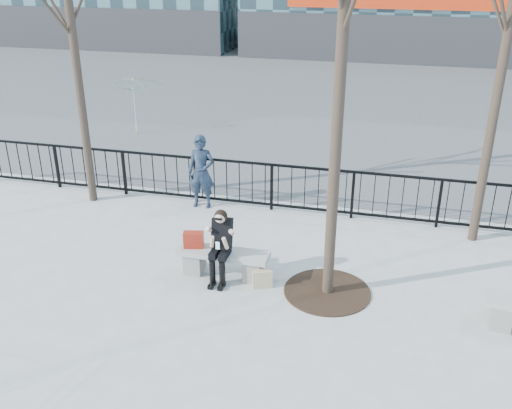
# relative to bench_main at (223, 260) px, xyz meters

# --- Properties ---
(ground) EXTENTS (120.00, 120.00, 0.00)m
(ground) POSITION_rel_bench_main_xyz_m (0.00, 0.00, -0.30)
(ground) COLOR #979792
(ground) RESTS_ON ground
(street_surface) EXTENTS (60.00, 23.00, 0.01)m
(street_surface) POSITION_rel_bench_main_xyz_m (0.00, 15.00, -0.30)
(street_surface) COLOR #474747
(street_surface) RESTS_ON ground
(railing) EXTENTS (14.00, 0.06, 1.10)m
(railing) POSITION_rel_bench_main_xyz_m (0.00, 3.00, 0.25)
(railing) COLOR black
(railing) RESTS_ON ground
(tree_grate) EXTENTS (1.50, 1.50, 0.02)m
(tree_grate) POSITION_rel_bench_main_xyz_m (1.90, -0.10, -0.29)
(tree_grate) COLOR black
(tree_grate) RESTS_ON ground
(bench_main) EXTENTS (1.65, 0.46, 0.49)m
(bench_main) POSITION_rel_bench_main_xyz_m (0.00, 0.00, 0.00)
(bench_main) COLOR slate
(bench_main) RESTS_ON ground
(seated_woman) EXTENTS (0.50, 0.64, 1.34)m
(seated_woman) POSITION_rel_bench_main_xyz_m (0.00, -0.16, 0.37)
(seated_woman) COLOR black
(seated_woman) RESTS_ON ground
(handbag) EXTENTS (0.39, 0.24, 0.30)m
(handbag) POSITION_rel_bench_main_xyz_m (-0.56, 0.02, 0.34)
(handbag) COLOR maroon
(handbag) RESTS_ON bench_main
(shopping_bag) EXTENTS (0.37, 0.25, 0.33)m
(shopping_bag) POSITION_rel_bench_main_xyz_m (0.77, -0.22, -0.14)
(shopping_bag) COLOR beige
(shopping_bag) RESTS_ON ground
(standing_man) EXTENTS (0.64, 0.44, 1.68)m
(standing_man) POSITION_rel_bench_main_xyz_m (-1.37, 2.78, 0.54)
(standing_man) COLOR black
(standing_man) RESTS_ON ground
(vendor_umbrella) EXTENTS (2.42, 2.46, 1.83)m
(vendor_umbrella) POSITION_rel_bench_main_xyz_m (-5.30, 7.59, 0.61)
(vendor_umbrella) COLOR #D7E533
(vendor_umbrella) RESTS_ON ground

